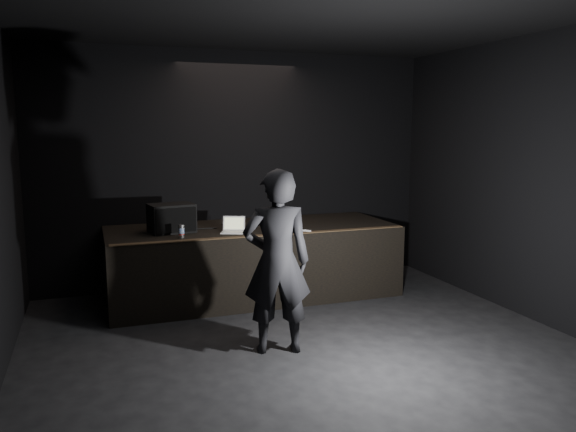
% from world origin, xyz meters
% --- Properties ---
extents(ground, '(7.00, 7.00, 0.00)m').
position_xyz_m(ground, '(0.00, 0.00, 0.00)').
color(ground, black).
rests_on(ground, ground).
extents(room_walls, '(6.10, 7.10, 3.52)m').
position_xyz_m(room_walls, '(0.00, 0.00, 2.02)').
color(room_walls, black).
rests_on(room_walls, ground).
extents(stage_riser, '(4.00, 1.50, 1.00)m').
position_xyz_m(stage_riser, '(0.00, 2.73, 0.50)').
color(stage_riser, black).
rests_on(stage_riser, ground).
extents(riser_lip, '(3.92, 0.10, 0.01)m').
position_xyz_m(riser_lip, '(0.00, 2.02, 1.01)').
color(riser_lip, brown).
rests_on(riser_lip, stage_riser).
extents(stage_monitor, '(0.62, 0.50, 0.38)m').
position_xyz_m(stage_monitor, '(-1.13, 2.66, 1.19)').
color(stage_monitor, black).
rests_on(stage_monitor, stage_riser).
extents(cable, '(0.83, 0.06, 0.02)m').
position_xyz_m(cable, '(-0.92, 2.75, 1.01)').
color(cable, black).
rests_on(cable, stage_riser).
extents(laptop, '(0.37, 0.36, 0.20)m').
position_xyz_m(laptop, '(-0.36, 2.39, 1.05)').
color(laptop, silver).
rests_on(laptop, stage_riser).
extents(beer_can, '(0.07, 0.07, 0.17)m').
position_xyz_m(beer_can, '(-1.08, 2.22, 1.08)').
color(beer_can, silver).
rests_on(beer_can, stage_riser).
extents(plastic_cup, '(0.08, 0.08, 0.10)m').
position_xyz_m(plastic_cup, '(-0.35, 3.03, 1.05)').
color(plastic_cup, white).
rests_on(plastic_cup, stage_riser).
extents(wii_remote, '(0.12, 0.14, 0.03)m').
position_xyz_m(wii_remote, '(0.55, 2.08, 1.01)').
color(wii_remote, white).
rests_on(wii_remote, stage_riser).
extents(person, '(0.80, 0.61, 1.96)m').
position_xyz_m(person, '(-0.32, 0.69, 0.98)').
color(person, black).
rests_on(person, ground).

